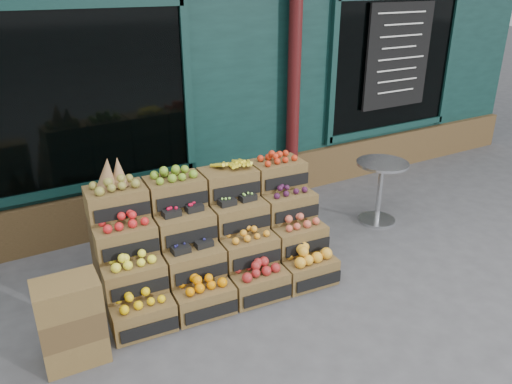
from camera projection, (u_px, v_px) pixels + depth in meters
ground at (305, 282)px, 5.39m from camera, size 60.00×60.00×0.00m
shop_facade at (135, 18)px, 8.49m from camera, size 12.00×6.24×4.80m
crate_display at (212, 243)px, 5.27m from camera, size 2.45×1.34×1.48m
spare_crates at (71, 322)px, 4.16m from camera, size 0.54×0.38×0.78m
bistro_table at (380, 185)px, 6.55m from camera, size 0.67×0.67×0.84m
shopkeeper at (55, 150)px, 6.50m from camera, size 0.80×0.62×1.92m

